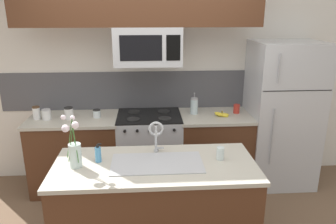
{
  "coord_description": "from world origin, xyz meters",
  "views": [
    {
      "loc": [
        -0.03,
        -2.81,
        2.15
      ],
      "look_at": [
        0.18,
        0.27,
        1.16
      ],
      "focal_mm": 35.0,
      "sensor_mm": 36.0,
      "label": 1
    }
  ],
  "objects_px": {
    "banana_bunch": "(222,114)",
    "sink_faucet": "(156,133)",
    "coffee_tin": "(237,109)",
    "stove_range": "(150,151)",
    "storage_jar_tall": "(36,113)",
    "storage_jar_short": "(69,113)",
    "storage_jar_squat": "(97,113)",
    "flower_vase": "(74,151)",
    "refrigerator": "(281,114)",
    "french_press": "(194,106)",
    "drinking_glass": "(220,153)",
    "microwave": "(148,46)",
    "dish_soap_bottle": "(98,154)",
    "storage_jar_medium": "(47,114)"
  },
  "relations": [
    {
      "from": "storage_jar_tall",
      "to": "drinking_glass",
      "type": "relative_size",
      "value": 1.36
    },
    {
      "from": "drinking_glass",
      "to": "dish_soap_bottle",
      "type": "bearing_deg",
      "value": 178.51
    },
    {
      "from": "french_press",
      "to": "sink_faucet",
      "type": "bearing_deg",
      "value": -114.11
    },
    {
      "from": "storage_jar_squat",
      "to": "banana_bunch",
      "type": "distance_m",
      "value": 1.49
    },
    {
      "from": "storage_jar_short",
      "to": "storage_jar_squat",
      "type": "xyz_separation_m",
      "value": [
        0.31,
        0.03,
        -0.02
      ]
    },
    {
      "from": "microwave",
      "to": "storage_jar_squat",
      "type": "relative_size",
      "value": 7.73
    },
    {
      "from": "microwave",
      "to": "storage_jar_short",
      "type": "relative_size",
      "value": 5.3
    },
    {
      "from": "stove_range",
      "to": "banana_bunch",
      "type": "distance_m",
      "value": 0.99
    },
    {
      "from": "stove_range",
      "to": "microwave",
      "type": "xyz_separation_m",
      "value": [
        0.0,
        -0.02,
        1.28
      ]
    },
    {
      "from": "coffee_tin",
      "to": "refrigerator",
      "type": "bearing_deg",
      "value": -3.11
    },
    {
      "from": "coffee_tin",
      "to": "sink_faucet",
      "type": "height_order",
      "value": "sink_faucet"
    },
    {
      "from": "storage_jar_short",
      "to": "sink_faucet",
      "type": "bearing_deg",
      "value": -46.16
    },
    {
      "from": "drinking_glass",
      "to": "storage_jar_medium",
      "type": "bearing_deg",
      "value": 146.65
    },
    {
      "from": "banana_bunch",
      "to": "sink_faucet",
      "type": "distance_m",
      "value": 1.3
    },
    {
      "from": "storage_jar_short",
      "to": "french_press",
      "type": "distance_m",
      "value": 1.48
    },
    {
      "from": "microwave",
      "to": "banana_bunch",
      "type": "height_order",
      "value": "microwave"
    },
    {
      "from": "stove_range",
      "to": "coffee_tin",
      "type": "distance_m",
      "value": 1.19
    },
    {
      "from": "refrigerator",
      "to": "storage_jar_medium",
      "type": "bearing_deg",
      "value": -178.79
    },
    {
      "from": "drinking_glass",
      "to": "banana_bunch",
      "type": "bearing_deg",
      "value": 76.34
    },
    {
      "from": "refrigerator",
      "to": "drinking_glass",
      "type": "bearing_deg",
      "value": -130.17
    },
    {
      "from": "storage_jar_squat",
      "to": "storage_jar_medium",
      "type": "bearing_deg",
      "value": -176.01
    },
    {
      "from": "storage_jar_squat",
      "to": "banana_bunch",
      "type": "bearing_deg",
      "value": -2.38
    },
    {
      "from": "storage_jar_tall",
      "to": "microwave",
      "type": "bearing_deg",
      "value": -0.45
    },
    {
      "from": "flower_vase",
      "to": "storage_jar_squat",
      "type": "bearing_deg",
      "value": 90.11
    },
    {
      "from": "storage_jar_short",
      "to": "flower_vase",
      "type": "distance_m",
      "value": 1.28
    },
    {
      "from": "storage_jar_tall",
      "to": "coffee_tin",
      "type": "bearing_deg",
      "value": 1.46
    },
    {
      "from": "microwave",
      "to": "banana_bunch",
      "type": "bearing_deg",
      "value": -2.67
    },
    {
      "from": "stove_range",
      "to": "microwave",
      "type": "relative_size",
      "value": 1.25
    },
    {
      "from": "storage_jar_tall",
      "to": "drinking_glass",
      "type": "height_order",
      "value": "storage_jar_tall"
    },
    {
      "from": "stove_range",
      "to": "storage_jar_tall",
      "type": "distance_m",
      "value": 1.4
    },
    {
      "from": "coffee_tin",
      "to": "sink_faucet",
      "type": "relative_size",
      "value": 0.36
    },
    {
      "from": "coffee_tin",
      "to": "french_press",
      "type": "bearing_deg",
      "value": 178.91
    },
    {
      "from": "storage_jar_tall",
      "to": "coffee_tin",
      "type": "distance_m",
      "value": 2.38
    },
    {
      "from": "storage_jar_tall",
      "to": "dish_soap_bottle",
      "type": "relative_size",
      "value": 0.92
    },
    {
      "from": "sink_faucet",
      "to": "refrigerator",
      "type": "bearing_deg",
      "value": 34.25
    },
    {
      "from": "sink_faucet",
      "to": "drinking_glass",
      "type": "bearing_deg",
      "value": -15.93
    },
    {
      "from": "storage_jar_medium",
      "to": "storage_jar_squat",
      "type": "distance_m",
      "value": 0.57
    },
    {
      "from": "storage_jar_tall",
      "to": "french_press",
      "type": "xyz_separation_m",
      "value": [
        1.85,
        0.07,
        0.02
      ]
    },
    {
      "from": "storage_jar_squat",
      "to": "sink_faucet",
      "type": "bearing_deg",
      "value": -57.68
    },
    {
      "from": "storage_jar_tall",
      "to": "sink_faucet",
      "type": "relative_size",
      "value": 0.5
    },
    {
      "from": "storage_jar_squat",
      "to": "sink_faucet",
      "type": "xyz_separation_m",
      "value": [
        0.67,
        -1.05,
        0.15
      ]
    },
    {
      "from": "refrigerator",
      "to": "flower_vase",
      "type": "relative_size",
      "value": 4.1
    },
    {
      "from": "storage_jar_tall",
      "to": "flower_vase",
      "type": "height_order",
      "value": "flower_vase"
    },
    {
      "from": "storage_jar_short",
      "to": "storage_jar_squat",
      "type": "height_order",
      "value": "storage_jar_short"
    },
    {
      "from": "drinking_glass",
      "to": "flower_vase",
      "type": "relative_size",
      "value": 0.26
    },
    {
      "from": "storage_jar_squat",
      "to": "flower_vase",
      "type": "bearing_deg",
      "value": -89.89
    },
    {
      "from": "storage_jar_medium",
      "to": "french_press",
      "type": "relative_size",
      "value": 0.46
    },
    {
      "from": "storage_jar_squat",
      "to": "storage_jar_short",
      "type": "bearing_deg",
      "value": -174.23
    },
    {
      "from": "drinking_glass",
      "to": "microwave",
      "type": "bearing_deg",
      "value": 116.48
    },
    {
      "from": "microwave",
      "to": "french_press",
      "type": "height_order",
      "value": "microwave"
    }
  ]
}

